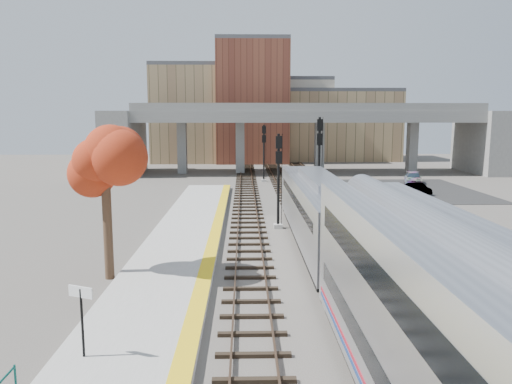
# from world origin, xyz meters

# --- Properties ---
(ground) EXTENTS (160.00, 160.00, 0.00)m
(ground) POSITION_xyz_m (0.00, 0.00, 0.00)
(ground) COLOR #47423D
(ground) RESTS_ON ground
(platform) EXTENTS (4.50, 60.00, 0.35)m
(platform) POSITION_xyz_m (-7.25, 0.00, 0.17)
(platform) COLOR #9E9E99
(platform) RESTS_ON ground
(yellow_strip) EXTENTS (0.70, 60.00, 0.01)m
(yellow_strip) POSITION_xyz_m (-5.35, 0.00, 0.35)
(yellow_strip) COLOR yellow
(yellow_strip) RESTS_ON platform
(tracks) EXTENTS (10.70, 95.00, 0.25)m
(tracks) POSITION_xyz_m (0.93, 12.50, 0.08)
(tracks) COLOR black
(tracks) RESTS_ON ground
(overpass) EXTENTS (54.00, 12.00, 9.50)m
(overpass) POSITION_xyz_m (4.92, 45.00, 5.81)
(overpass) COLOR slate
(overpass) RESTS_ON ground
(buildings_far) EXTENTS (43.00, 21.00, 20.60)m
(buildings_far) POSITION_xyz_m (1.26, 66.57, 7.88)
(buildings_far) COLOR tan
(buildings_far) RESTS_ON ground
(parking_lot) EXTENTS (14.00, 18.00, 0.04)m
(parking_lot) POSITION_xyz_m (14.00, 28.00, 0.02)
(parking_lot) COLOR black
(parking_lot) RESTS_ON ground
(locomotive) EXTENTS (3.02, 19.05, 4.10)m
(locomotive) POSITION_xyz_m (1.00, 4.95, 2.28)
(locomotive) COLOR #A8AAB2
(locomotive) RESTS_ON ground
(signal_mast_near) EXTENTS (0.60, 0.64, 6.61)m
(signal_mast_near) POSITION_xyz_m (-1.10, 10.01, 3.19)
(signal_mast_near) COLOR #9E9E99
(signal_mast_near) RESTS_ON ground
(signal_mast_mid) EXTENTS (0.60, 0.64, 7.73)m
(signal_mast_mid) POSITION_xyz_m (3.00, 18.59, 3.95)
(signal_mast_mid) COLOR #9E9E99
(signal_mast_mid) RESTS_ON ground
(signal_mast_far) EXTENTS (0.60, 0.64, 6.82)m
(signal_mast_far) POSITION_xyz_m (-1.10, 35.35, 3.34)
(signal_mast_far) COLOR #9E9E99
(signal_mast_far) RESTS_ON ground
(station_sign) EXTENTS (0.84, 0.41, 2.27)m
(station_sign) POSITION_xyz_m (-8.50, -9.39, 1.98)
(station_sign) COLOR black
(station_sign) RESTS_ON platform
(tree) EXTENTS (3.60, 3.60, 7.37)m
(tree) POSITION_xyz_m (-10.00, -0.70, 5.47)
(tree) COLOR #382619
(tree) RESTS_ON ground
(car_a) EXTENTS (2.16, 3.34, 1.06)m
(car_a) POSITION_xyz_m (9.95, 24.13, 0.57)
(car_a) COLOR #99999E
(car_a) RESTS_ON parking_lot
(car_b) EXTENTS (2.02, 3.54, 1.10)m
(car_b) POSITION_xyz_m (14.05, 25.23, 0.59)
(car_b) COLOR #99999E
(car_b) RESTS_ON parking_lot
(car_c) EXTENTS (3.12, 4.95, 1.34)m
(car_c) POSITION_xyz_m (16.13, 32.74, 0.71)
(car_c) COLOR #99999E
(car_c) RESTS_ON parking_lot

